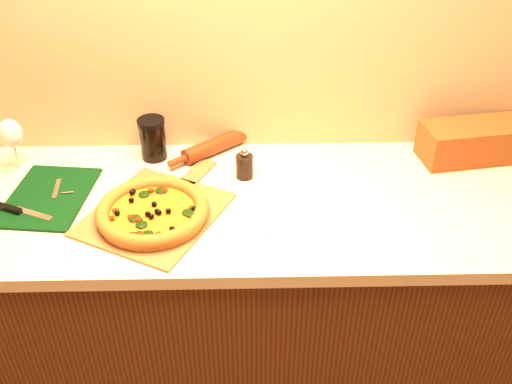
# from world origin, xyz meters

# --- Properties ---
(cabinet) EXTENTS (2.80, 0.65, 0.86)m
(cabinet) POSITION_xyz_m (0.00, 1.43, 0.43)
(cabinet) COLOR #40220D
(cabinet) RESTS_ON ground
(countertop) EXTENTS (2.84, 0.68, 0.04)m
(countertop) POSITION_xyz_m (0.00, 1.43, 0.88)
(countertop) COLOR beige
(countertop) RESTS_ON cabinet
(pizza_peel) EXTENTS (0.48, 0.55, 0.01)m
(pizza_peel) POSITION_xyz_m (-0.21, 1.36, 0.90)
(pizza_peel) COLOR brown
(pizza_peel) RESTS_ON countertop
(pizza) EXTENTS (0.32, 0.32, 0.05)m
(pizza) POSITION_xyz_m (-0.22, 1.33, 0.93)
(pizza) COLOR #A97D2A
(pizza) RESTS_ON pizza_peel
(cutting_board) EXTENTS (0.27, 0.35, 0.02)m
(cutting_board) POSITION_xyz_m (-0.55, 1.44, 0.91)
(cutting_board) COLOR black
(cutting_board) RESTS_ON countertop
(pepper_grinder) EXTENTS (0.05, 0.05, 0.10)m
(pepper_grinder) POSITION_xyz_m (0.04, 1.55, 0.94)
(pepper_grinder) COLOR black
(pepper_grinder) RESTS_ON countertop
(rolling_pin) EXTENTS (0.33, 0.27, 0.05)m
(rolling_pin) POSITION_xyz_m (-0.05, 1.71, 0.93)
(rolling_pin) COLOR #59230F
(rolling_pin) RESTS_ON countertop
(bread_bag) EXTENTS (0.46, 0.21, 0.12)m
(bread_bag) POSITION_xyz_m (0.85, 1.65, 0.96)
(bread_bag) COLOR maroon
(bread_bag) RESTS_ON countertop
(wine_glass) EXTENTS (0.07, 0.07, 0.18)m
(wine_glass) POSITION_xyz_m (-0.69, 1.61, 1.03)
(wine_glass) COLOR silver
(wine_glass) RESTS_ON countertop
(dark_jar) EXTENTS (0.09, 0.09, 0.14)m
(dark_jar) POSITION_xyz_m (-0.26, 1.67, 0.97)
(dark_jar) COLOR black
(dark_jar) RESTS_ON countertop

